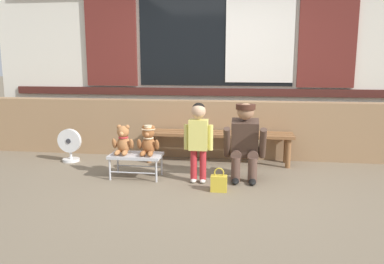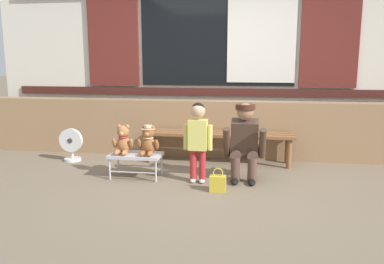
{
  "view_description": "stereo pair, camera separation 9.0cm",
  "coord_description": "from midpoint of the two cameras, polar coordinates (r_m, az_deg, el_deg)",
  "views": [
    {
      "loc": [
        0.51,
        -4.27,
        1.43
      ],
      "look_at": [
        -0.17,
        0.45,
        0.55
      ],
      "focal_mm": 35.93,
      "sensor_mm": 36.0,
      "label": 1
    },
    {
      "loc": [
        0.6,
        -4.26,
        1.43
      ],
      "look_at": [
        -0.17,
        0.45,
        0.55
      ],
      "focal_mm": 35.93,
      "sensor_mm": 36.0,
      "label": 2
    }
  ],
  "objects": [
    {
      "name": "shop_facade",
      "position": [
        6.25,
        3.15,
        14.43
      ],
      "size": [
        7.3,
        0.26,
        3.73
      ],
      "color": "silver",
      "rests_on": "ground"
    },
    {
      "name": "adult_crouching",
      "position": [
        4.66,
        7.42,
        -1.4
      ],
      "size": [
        0.5,
        0.49,
        0.95
      ],
      "color": "brown",
      "rests_on": "ground"
    },
    {
      "name": "child_standing",
      "position": [
        4.51,
        0.4,
        -0.26
      ],
      "size": [
        0.35,
        0.18,
        0.96
      ],
      "color": "#B7282D",
      "rests_on": "ground"
    },
    {
      "name": "floor_fan",
      "position": [
        5.81,
        -18.1,
        -1.91
      ],
      "size": [
        0.34,
        0.24,
        0.48
      ],
      "color": "silver",
      "rests_on": "ground"
    },
    {
      "name": "brick_low_wall",
      "position": [
        5.81,
        2.53,
        0.48
      ],
      "size": [
        7.15,
        0.25,
        0.85
      ],
      "primitive_type": "cube",
      "color": "#997551",
      "rests_on": "ground"
    },
    {
      "name": "teddy_bear_with_hat",
      "position": [
        4.73,
        -7.04,
        -1.3
      ],
      "size": [
        0.28,
        0.27,
        0.36
      ],
      "color": "#93562D",
      "rests_on": "small_display_bench"
    },
    {
      "name": "ground_plane",
      "position": [
        4.54,
        0.7,
        -7.93
      ],
      "size": [
        60.0,
        60.0,
        0.0
      ],
      "primitive_type": "plane",
      "color": "#756651"
    },
    {
      "name": "wooden_bench_long",
      "position": [
        5.45,
        3.36,
        -0.75
      ],
      "size": [
        2.1,
        0.4,
        0.44
      ],
      "color": "brown",
      "rests_on": "ground"
    },
    {
      "name": "teddy_bear_plain",
      "position": [
        4.83,
        -10.71,
        -1.29
      ],
      "size": [
        0.28,
        0.26,
        0.36
      ],
      "color": "#A86B3D",
      "rests_on": "small_display_bench"
    },
    {
      "name": "small_display_bench",
      "position": [
        4.82,
        -8.83,
        -3.65
      ],
      "size": [
        0.64,
        0.36,
        0.3
      ],
      "color": "#BCBCC1",
      "rests_on": "ground"
    },
    {
      "name": "handbag_on_ground",
      "position": [
        4.32,
        3.42,
        -7.56
      ],
      "size": [
        0.18,
        0.11,
        0.27
      ],
      "color": "gold",
      "rests_on": "ground"
    }
  ]
}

